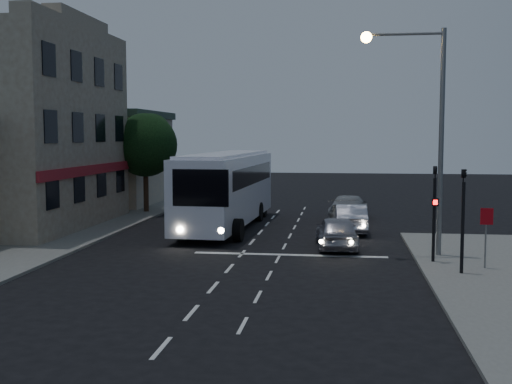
# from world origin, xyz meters

# --- Properties ---
(ground) EXTENTS (120.00, 120.00, 0.00)m
(ground) POSITION_xyz_m (0.00, 0.00, 0.00)
(ground) COLOR black
(sidewalk_far) EXTENTS (12.00, 50.00, 0.12)m
(sidewalk_far) POSITION_xyz_m (-13.00, 8.00, 0.06)
(sidewalk_far) COLOR slate
(sidewalk_far) RESTS_ON ground
(road_markings) EXTENTS (8.00, 30.55, 0.01)m
(road_markings) POSITION_xyz_m (1.29, 3.31, 0.00)
(road_markings) COLOR silver
(road_markings) RESTS_ON ground
(tour_bus) EXTENTS (3.27, 13.11, 4.00)m
(tour_bus) POSITION_xyz_m (-1.99, 9.53, 2.16)
(tour_bus) COLOR white
(tour_bus) RESTS_ON ground
(car_suv) EXTENTS (2.07, 4.38, 1.45)m
(car_suv) POSITION_xyz_m (3.91, 3.80, 0.72)
(car_suv) COLOR #A0A0AB
(car_suv) RESTS_ON ground
(car_sedan_a) EXTENTS (1.68, 4.39, 1.43)m
(car_sedan_a) POSITION_xyz_m (4.56, 8.67, 0.71)
(car_sedan_a) COLOR silver
(car_sedan_a) RESTS_ON ground
(car_sedan_b) EXTENTS (2.55, 5.13, 1.43)m
(car_sedan_b) POSITION_xyz_m (4.51, 13.76, 0.72)
(car_sedan_b) COLOR #A8A8A8
(car_sedan_b) RESTS_ON ground
(traffic_signal_main) EXTENTS (0.25, 0.35, 4.10)m
(traffic_signal_main) POSITION_xyz_m (7.60, 0.78, 2.42)
(traffic_signal_main) COLOR black
(traffic_signal_main) RESTS_ON sidewalk_near
(traffic_signal_side) EXTENTS (0.18, 0.15, 4.10)m
(traffic_signal_side) POSITION_xyz_m (8.30, -1.20, 2.42)
(traffic_signal_side) COLOR black
(traffic_signal_side) RESTS_ON sidewalk_near
(regulatory_sign) EXTENTS (0.45, 0.12, 2.20)m
(regulatory_sign) POSITION_xyz_m (9.30, -0.24, 1.60)
(regulatory_sign) COLOR slate
(regulatory_sign) RESTS_ON sidewalk_near
(streetlight) EXTENTS (3.32, 0.44, 9.00)m
(streetlight) POSITION_xyz_m (7.34, 2.20, 5.73)
(streetlight) COLOR slate
(streetlight) RESTS_ON sidewalk_near
(main_building) EXTENTS (10.12, 12.00, 11.00)m
(main_building) POSITION_xyz_m (-13.96, 8.00, 5.16)
(main_building) COLOR #816E58
(main_building) RESTS_ON sidewalk_far
(low_building_north) EXTENTS (9.40, 9.40, 6.50)m
(low_building_north) POSITION_xyz_m (-13.50, 20.00, 3.39)
(low_building_north) COLOR #A7A092
(low_building_north) RESTS_ON sidewalk_far
(street_tree) EXTENTS (4.00, 4.00, 6.20)m
(street_tree) POSITION_xyz_m (-8.21, 15.02, 4.50)
(street_tree) COLOR black
(street_tree) RESTS_ON sidewalk_far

